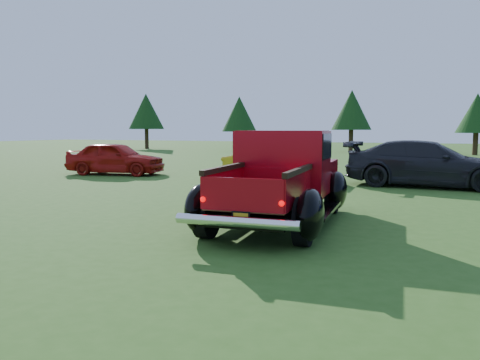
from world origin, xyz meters
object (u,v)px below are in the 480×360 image
Objects in this scene: tree_west at (239,114)px; pickup_truck at (283,178)px; show_car_yellow at (278,165)px; show_car_grey at (427,164)px; tree_mid_left at (352,110)px; tree_mid_right at (477,113)px; show_car_red at (115,158)px; tree_far_west at (146,112)px.

pickup_truck is at bearing -65.21° from tree_west.
show_car_yellow is 0.73× the size of show_car_grey.
tree_mid_left is at bearing 1.01° from show_car_yellow.
tree_mid_right is 21.70m from show_car_grey.
tree_west reaches higher than tree_mid_right.
tree_mid_left is 1.00× the size of pickup_truck.
tree_west is at bearing -0.75° from show_car_red.
show_car_grey is at bearing -74.33° from tree_mid_left.
show_car_yellow is (7.00, -0.18, -0.05)m from show_car_red.
tree_mid_left is (19.00, 1.00, -0.14)m from tree_far_west.
tree_mid_right is at bearing -43.56° from show_car_red.
tree_mid_left is 1.33× the size of show_car_yellow.
tree_mid_left reaches higher than show_car_yellow.
tree_mid_left is 23.83m from show_car_red.
tree_mid_left is 9.06m from tree_mid_right.
tree_far_west is at bearing 124.70° from pickup_truck.
tree_west is 18.03m from tree_mid_right.
pickup_truck is 0.98× the size of show_car_grey.
tree_mid_right is at bearing 3.18° from tree_west.
show_car_yellow is 4.85m from show_car_grey.
show_car_red is at bearing -103.43° from tree_mid_left.
tree_mid_left is 0.98× the size of show_car_grey.
show_car_red is (-9.24, 6.56, -0.19)m from pickup_truck.
tree_mid_right is (9.00, -1.00, -0.41)m from tree_mid_left.
show_car_red is (3.50, -21.03, -2.44)m from tree_west.
tree_west is 21.46m from show_car_red.
tree_mid_left is 29.93m from pickup_truck.
tree_mid_right reaches higher than show_car_grey.
pickup_truck is at bearing 162.59° from show_car_grey.
tree_far_west is 36.63m from pickup_truck.
tree_far_west is at bearing 180.00° from tree_mid_right.
show_car_grey is (25.29, -21.41, -2.78)m from tree_far_west.
show_car_grey is at bearing -97.19° from show_car_red.
pickup_truck is at bearing -135.59° from show_car_red.
show_car_red reaches higher than show_car_yellow.
tree_far_west is at bearing 21.30° from show_car_red.
pickup_truck is 11.34m from show_car_red.
tree_far_west is 1.18× the size of tree_mid_right.
tree_mid_left reaches higher than show_car_red.
show_car_yellow is at bearing 105.55° from pickup_truck.
tree_mid_left is (9.00, 2.00, 0.27)m from tree_west.
show_car_yellow is at bearing -86.30° from tree_mid_left.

